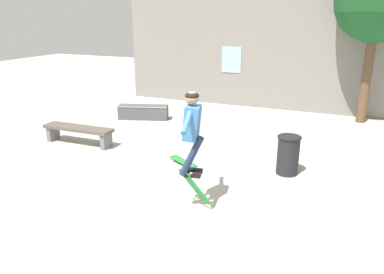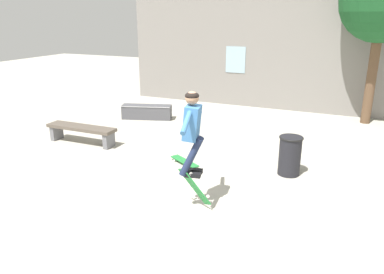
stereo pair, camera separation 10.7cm
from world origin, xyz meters
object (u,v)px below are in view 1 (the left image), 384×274
object	(u,v)px
skate_ledge	(143,112)
skater	(192,126)
tree_right	(378,2)
park_bench	(78,131)
trash_bin	(288,154)
skateboard_resting	(183,161)
skateboard_flipping	(195,187)

from	to	relation	value
skate_ledge	skater	world-z (taller)	skater
tree_right	park_bench	xyz separation A→B (m)	(-6.55, -4.99, -3.11)
trash_bin	skater	xyz separation A→B (m)	(-1.24, -2.07, 1.00)
tree_right	trash_bin	bearing A→B (deg)	-106.31
skateboard_resting	skater	bearing A→B (deg)	-31.02
tree_right	skater	bearing A→B (deg)	-111.05
park_bench	trash_bin	size ratio (longest dim) A/B	2.32
tree_right	skater	distance (m)	7.65
park_bench	tree_right	bearing A→B (deg)	36.47
skate_ledge	skater	distance (m)	5.96
tree_right	skateboard_flipping	size ratio (longest dim) A/B	6.55
skate_ledge	skateboard_flipping	xyz separation A→B (m)	(3.66, -4.62, 0.19)
trash_bin	skateboard_resting	xyz separation A→B (m)	(-2.17, -0.39, -0.36)
tree_right	skateboard_resting	xyz separation A→B (m)	(-3.58, -5.21, -3.38)
tree_right	skateboard_resting	distance (m)	7.17
skateboard_flipping	skate_ledge	bearing A→B (deg)	110.50
park_bench	skater	bearing A→B (deg)	-26.74
skateboard_flipping	skateboard_resting	size ratio (longest dim) A/B	0.87
skater	park_bench	bearing A→B (deg)	142.43
skater	skate_ledge	bearing A→B (deg)	116.41
skater	skateboard_resting	bearing A→B (deg)	107.29
park_bench	skateboard_flipping	size ratio (longest dim) A/B	2.65
tree_right	park_bench	bearing A→B (deg)	-142.68
skater	skateboard_flipping	size ratio (longest dim) A/B	1.97
trash_bin	tree_right	bearing A→B (deg)	73.69
park_bench	skater	size ratio (longest dim) A/B	1.35
park_bench	trash_bin	world-z (taller)	trash_bin
skate_ledge	skateboard_flipping	size ratio (longest dim) A/B	2.23
tree_right	skate_ledge	bearing A→B (deg)	-159.83
tree_right	trash_bin	distance (m)	5.86
skate_ledge	skateboard_flipping	bearing A→B (deg)	-69.70
trash_bin	skater	bearing A→B (deg)	-120.97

